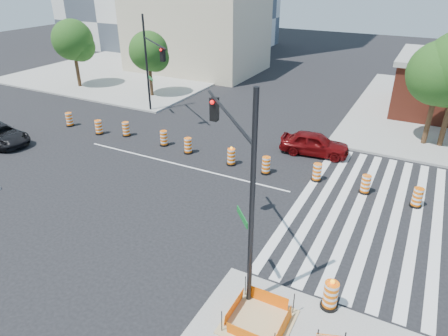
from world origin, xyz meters
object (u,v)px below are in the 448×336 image
(signal_pole_se, at_px, (238,165))
(signal_pole_nw, at_px, (151,59))
(red_coupe, at_px, (315,144))
(dark_suv, at_px, (1,135))

(signal_pole_se, relative_size, signal_pole_nw, 1.04)
(signal_pole_se, bearing_deg, red_coupe, -40.30)
(signal_pole_se, distance_m, signal_pole_nw, 19.22)
(red_coupe, bearing_deg, signal_pole_se, 175.54)
(red_coupe, height_order, signal_pole_nw, signal_pole_nw)
(red_coupe, height_order, signal_pole_se, signal_pole_se)
(dark_suv, bearing_deg, signal_pole_nw, -25.34)
(dark_suv, xyz_separation_m, signal_pole_se, (19.77, -4.20, 4.12))
(dark_suv, height_order, signal_pole_nw, signal_pole_nw)
(signal_pole_se, height_order, signal_pole_nw, signal_pole_se)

